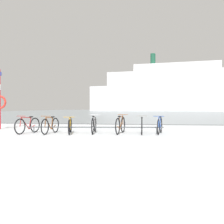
{
  "coord_description": "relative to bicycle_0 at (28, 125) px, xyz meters",
  "views": [
    {
      "loc": [
        2.45,
        -6.95,
        1.17
      ],
      "look_at": [
        0.65,
        6.81,
        0.91
      ],
      "focal_mm": 39.56,
      "sensor_mm": 36.0,
      "label": 1
    }
  ],
  "objects": [
    {
      "name": "bicycle_6",
      "position": [
        5.88,
        0.56,
        0.0
      ],
      "size": [
        0.47,
        1.62,
        0.8
      ],
      "color": "black",
      "rests_on": "ground"
    },
    {
      "name": "bicycle_0",
      "position": [
        0.0,
        0.0,
        0.0
      ],
      "size": [
        0.54,
        1.67,
        0.8
      ],
      "color": "black",
      "rests_on": "ground"
    },
    {
      "name": "bicycle_2",
      "position": [
        1.92,
        0.13,
        -0.02
      ],
      "size": [
        0.55,
        1.68,
        0.77
      ],
      "color": "black",
      "rests_on": "ground"
    },
    {
      "name": "ferry_ship",
      "position": [
        15.87,
        67.96,
        5.76
      ],
      "size": [
        57.36,
        17.44,
        18.26
      ],
      "color": "white",
      "rests_on": "ground"
    },
    {
      "name": "bike_rack",
      "position": [
        3.0,
        0.35,
        -0.09
      ],
      "size": [
        6.1,
        0.67,
        0.31
      ],
      "color": "#4C5156",
      "rests_on": "ground"
    },
    {
      "name": "bicycle_1",
      "position": [
        1.04,
        0.05,
        -0.0
      ],
      "size": [
        0.46,
        1.69,
        0.8
      ],
      "color": "black",
      "rests_on": "ground"
    },
    {
      "name": "bicycle_5",
      "position": [
        5.09,
        0.58,
        -0.01
      ],
      "size": [
        0.46,
        1.71,
        0.78
      ],
      "color": "black",
      "rests_on": "ground"
    },
    {
      "name": "bicycle_4",
      "position": [
        4.14,
        0.49,
        0.02
      ],
      "size": [
        0.46,
        1.7,
        0.84
      ],
      "color": "black",
      "rests_on": "ground"
    },
    {
      "name": "rescue_post",
      "position": [
        -2.48,
        1.83,
        1.17
      ],
      "size": [
        0.74,
        0.11,
        3.22
      ],
      "color": "red",
      "rests_on": "ground"
    },
    {
      "name": "ground",
      "position": [
        2.74,
        50.37,
        -0.4
      ],
      "size": [
        80.0,
        132.0,
        0.08
      ],
      "color": "silver"
    },
    {
      "name": "bicycle_3",
      "position": [
        2.94,
        0.45,
        0.01
      ],
      "size": [
        0.46,
        1.74,
        0.83
      ],
      "color": "black",
      "rests_on": "ground"
    }
  ]
}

